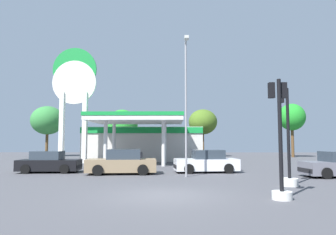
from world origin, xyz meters
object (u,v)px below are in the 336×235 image
Objects in this scene: car_1 at (49,163)px; corner_streetlamp at (186,96)px; tree_3 at (292,117)px; station_pole_sign at (74,90)px; tree_1 at (122,126)px; car_2 at (122,163)px; tree_2 at (203,122)px; car_3 at (206,162)px; tree_0 at (47,120)px; traffic_signal_0 at (280,153)px; traffic_signal_1 at (288,160)px.

corner_streetlamp reaches higher than car_1.
station_pole_sign is at bearing -156.62° from tree_3.
tree_1 is at bearing 86.23° from car_1.
car_2 is 21.71m from tree_1.
car_2 is at bearing -56.75° from station_pole_sign.
corner_streetlamp is at bearing -97.92° from tree_2.
tree_1 reaches higher than car_1.
car_3 is 23.76m from tree_3.
corner_streetlamp reaches higher than tree_2.
car_2 reaches higher than car_1.
tree_2 is 11.47m from tree_3.
car_1 is 0.59× the size of tree_0.
tree_0 is at bearing 132.91° from car_3.
traffic_signal_0 is 0.54× the size of corner_streetlamp.
car_1 is 5.02m from car_2.
tree_1 is 22.22m from tree_3.
traffic_signal_0 reaches higher than car_1.
traffic_signal_0 is at bearing -37.15° from car_1.
station_pole_sign is at bearing -139.56° from tree_2.
tree_2 is at bearing 59.14° from car_1.
tree_2 is at bearing 89.83° from traffic_signal_0.
car_1 is at bearing -120.86° from tree_2.
tree_1 is at bearing 99.68° from car_2.
traffic_signal_1 is at bearing -50.11° from tree_0.
traffic_signal_1 is 26.30m from tree_2.
tree_3 is at bearing -2.04° from tree_1.
car_2 is (4.94, -0.85, 0.07)m from car_1.
tree_0 is 0.99× the size of tree_3.
car_2 is 10.88m from traffic_signal_0.
station_pole_sign is 12.21m from tree_1.
tree_0 reaches higher than car_1.
traffic_signal_1 is 28.95m from tree_1.
tree_2 is at bearing -0.47° from tree_1.
traffic_signal_0 is (7.05, -8.24, 0.93)m from car_2.
car_2 is 0.71× the size of tree_2.
car_3 is at bearing 62.79° from corner_streetlamp.
tree_2 is at bearing 40.44° from station_pole_sign.
tree_1 is at bearing 114.20° from car_3.
car_1 is 20.63m from tree_1.
corner_streetlamp is (10.27, -11.31, -2.30)m from station_pole_sign.
car_1 is 0.58× the size of tree_3.
tree_3 reaches higher than tree_2.
car_2 is 5.52m from car_3.
car_2 is 26.27m from tree_0.
tree_2 reaches higher than traffic_signal_1.
car_2 is at bearing -132.37° from tree_3.
corner_streetlamp is at bearing -123.51° from tree_3.
station_pole_sign reaches higher than car_2.
corner_streetlamp is (-3.08, 6.54, 3.06)m from traffic_signal_0.
tree_2 is 22.98m from corner_streetlamp.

